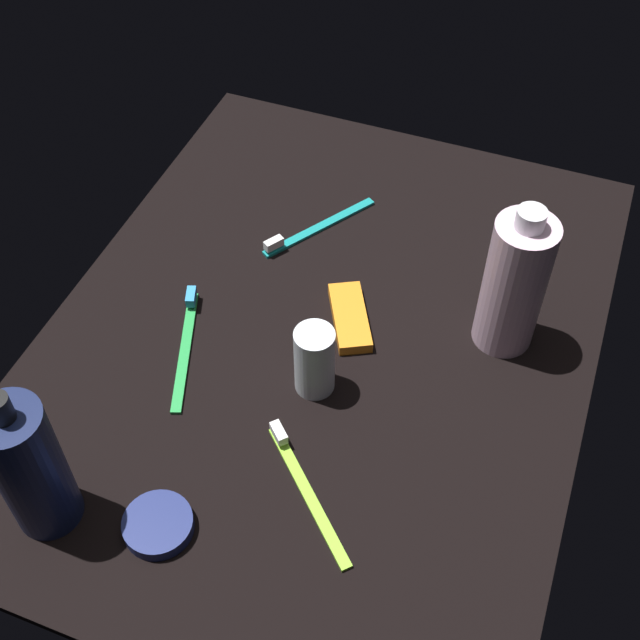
{
  "coord_description": "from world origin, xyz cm",
  "views": [
    {
      "loc": [
        -60.23,
        -22.98,
        77.89
      ],
      "look_at": [
        0.0,
        0.0,
        3.0
      ],
      "focal_mm": 47.05,
      "sensor_mm": 36.0,
      "label": 1
    }
  ],
  "objects_px": {
    "toothbrush_lime": "(304,484)",
    "snack_bar_blue": "(524,244)",
    "cream_tin_left": "(158,525)",
    "toothbrush_teal": "(313,229)",
    "bodywash_bottle": "(514,284)",
    "deodorant_stick": "(315,361)",
    "toothbrush_green": "(186,341)",
    "snack_bar_orange": "(350,317)",
    "lotion_bottle": "(29,467)"
  },
  "relations": [
    {
      "from": "toothbrush_lime",
      "to": "snack_bar_orange",
      "type": "distance_m",
      "value": 0.23
    },
    {
      "from": "toothbrush_lime",
      "to": "toothbrush_green",
      "type": "distance_m",
      "value": 0.24
    },
    {
      "from": "toothbrush_green",
      "to": "toothbrush_lime",
      "type": "bearing_deg",
      "value": -122.53
    },
    {
      "from": "toothbrush_green",
      "to": "snack_bar_orange",
      "type": "relative_size",
      "value": 1.66
    },
    {
      "from": "toothbrush_teal",
      "to": "toothbrush_green",
      "type": "xyz_separation_m",
      "value": [
        -0.24,
        0.07,
        0.0
      ]
    },
    {
      "from": "lotion_bottle",
      "to": "cream_tin_left",
      "type": "xyz_separation_m",
      "value": [
        0.02,
        -0.11,
        -0.08
      ]
    },
    {
      "from": "lotion_bottle",
      "to": "toothbrush_green",
      "type": "distance_m",
      "value": 0.26
    },
    {
      "from": "deodorant_stick",
      "to": "toothbrush_lime",
      "type": "relative_size",
      "value": 0.66
    },
    {
      "from": "toothbrush_teal",
      "to": "snack_bar_blue",
      "type": "relative_size",
      "value": 1.52
    },
    {
      "from": "bodywash_bottle",
      "to": "toothbrush_teal",
      "type": "bearing_deg",
      "value": 72.27
    },
    {
      "from": "deodorant_stick",
      "to": "snack_bar_orange",
      "type": "bearing_deg",
      "value": -2.96
    },
    {
      "from": "lotion_bottle",
      "to": "snack_bar_blue",
      "type": "distance_m",
      "value": 0.67
    },
    {
      "from": "cream_tin_left",
      "to": "snack_bar_blue",
      "type": "bearing_deg",
      "value": -26.08
    },
    {
      "from": "toothbrush_green",
      "to": "deodorant_stick",
      "type": "bearing_deg",
      "value": -90.42
    },
    {
      "from": "toothbrush_teal",
      "to": "cream_tin_left",
      "type": "xyz_separation_m",
      "value": [
        -0.46,
        -0.01,
        0.0
      ]
    },
    {
      "from": "lotion_bottle",
      "to": "snack_bar_blue",
      "type": "xyz_separation_m",
      "value": [
        0.55,
        -0.37,
        -0.08
      ]
    },
    {
      "from": "deodorant_stick",
      "to": "toothbrush_green",
      "type": "distance_m",
      "value": 0.17
    },
    {
      "from": "snack_bar_orange",
      "to": "cream_tin_left",
      "type": "bearing_deg",
      "value": 137.12
    },
    {
      "from": "bodywash_bottle",
      "to": "deodorant_stick",
      "type": "relative_size",
      "value": 2.21
    },
    {
      "from": "lotion_bottle",
      "to": "cream_tin_left",
      "type": "distance_m",
      "value": 0.14
    },
    {
      "from": "bodywash_bottle",
      "to": "toothbrush_green",
      "type": "bearing_deg",
      "value": 112.91
    },
    {
      "from": "lotion_bottle",
      "to": "toothbrush_green",
      "type": "height_order",
      "value": "lotion_bottle"
    },
    {
      "from": "bodywash_bottle",
      "to": "snack_bar_blue",
      "type": "distance_m",
      "value": 0.18
    },
    {
      "from": "toothbrush_green",
      "to": "snack_bar_blue",
      "type": "xyz_separation_m",
      "value": [
        0.31,
        -0.34,
        0.0
      ]
    },
    {
      "from": "snack_bar_blue",
      "to": "toothbrush_green",
      "type": "bearing_deg",
      "value": 111.05
    },
    {
      "from": "bodywash_bottle",
      "to": "snack_bar_orange",
      "type": "bearing_deg",
      "value": 103.81
    },
    {
      "from": "lotion_bottle",
      "to": "toothbrush_teal",
      "type": "distance_m",
      "value": 0.5
    },
    {
      "from": "deodorant_stick",
      "to": "cream_tin_left",
      "type": "xyz_separation_m",
      "value": [
        -0.22,
        0.08,
        -0.04
      ]
    },
    {
      "from": "snack_bar_blue",
      "to": "deodorant_stick",
      "type": "bearing_deg",
      "value": 129.26
    },
    {
      "from": "deodorant_stick",
      "to": "snack_bar_blue",
      "type": "relative_size",
      "value": 0.87
    },
    {
      "from": "toothbrush_green",
      "to": "cream_tin_left",
      "type": "height_order",
      "value": "toothbrush_green"
    },
    {
      "from": "toothbrush_teal",
      "to": "toothbrush_green",
      "type": "relative_size",
      "value": 0.91
    },
    {
      "from": "lotion_bottle",
      "to": "toothbrush_lime",
      "type": "height_order",
      "value": "lotion_bottle"
    },
    {
      "from": "bodywash_bottle",
      "to": "cream_tin_left",
      "type": "bearing_deg",
      "value": 144.47
    },
    {
      "from": "deodorant_stick",
      "to": "snack_bar_orange",
      "type": "height_order",
      "value": "deodorant_stick"
    },
    {
      "from": "toothbrush_lime",
      "to": "toothbrush_green",
      "type": "relative_size",
      "value": 0.8
    },
    {
      "from": "lotion_bottle",
      "to": "bodywash_bottle",
      "type": "relative_size",
      "value": 0.99
    },
    {
      "from": "toothbrush_lime",
      "to": "snack_bar_blue",
      "type": "relative_size",
      "value": 1.33
    },
    {
      "from": "toothbrush_lime",
      "to": "cream_tin_left",
      "type": "bearing_deg",
      "value": 128.83
    },
    {
      "from": "toothbrush_lime",
      "to": "snack_bar_blue",
      "type": "xyz_separation_m",
      "value": [
        0.43,
        -0.14,
        0.0
      ]
    },
    {
      "from": "toothbrush_lime",
      "to": "snack_bar_orange",
      "type": "bearing_deg",
      "value": 7.75
    },
    {
      "from": "toothbrush_teal",
      "to": "snack_bar_blue",
      "type": "distance_m",
      "value": 0.28
    },
    {
      "from": "snack_bar_blue",
      "to": "toothbrush_lime",
      "type": "bearing_deg",
      "value": 141.39
    },
    {
      "from": "cream_tin_left",
      "to": "toothbrush_teal",
      "type": "bearing_deg",
      "value": 1.49
    },
    {
      "from": "lotion_bottle",
      "to": "cream_tin_left",
      "type": "relative_size",
      "value": 2.77
    },
    {
      "from": "lotion_bottle",
      "to": "bodywash_bottle",
      "type": "xyz_separation_m",
      "value": [
        0.39,
        -0.38,
        0.0
      ]
    },
    {
      "from": "deodorant_stick",
      "to": "cream_tin_left",
      "type": "distance_m",
      "value": 0.24
    },
    {
      "from": "lotion_bottle",
      "to": "toothbrush_green",
      "type": "xyz_separation_m",
      "value": [
        0.25,
        -0.03,
        -0.08
      ]
    },
    {
      "from": "toothbrush_teal",
      "to": "toothbrush_lime",
      "type": "height_order",
      "value": "same"
    },
    {
      "from": "toothbrush_lime",
      "to": "snack_bar_blue",
      "type": "height_order",
      "value": "toothbrush_lime"
    }
  ]
}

